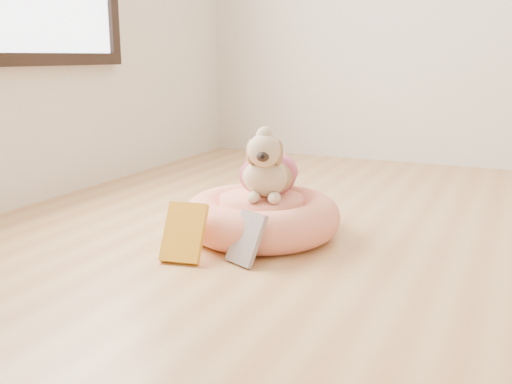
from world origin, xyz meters
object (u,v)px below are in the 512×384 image
at_px(dog, 268,159).
at_px(book_yellow, 184,233).
at_px(book_white, 246,238).
at_px(pet_bed, 261,217).

distance_m(dog, book_yellow, 0.46).
bearing_deg(book_yellow, book_white, 6.21).
height_order(dog, book_yellow, dog).
relative_size(dog, book_yellow, 1.83).
bearing_deg(book_yellow, dog, 60.15).
relative_size(pet_bed, book_white, 3.33).
relative_size(pet_bed, book_yellow, 2.90).
xyz_separation_m(book_yellow, book_white, (0.21, 0.06, -0.01)).
xyz_separation_m(pet_bed, dog, (0.01, 0.03, 0.22)).
relative_size(dog, book_white, 2.11).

